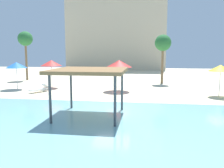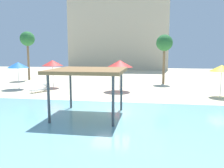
{
  "view_description": "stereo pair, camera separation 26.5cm",
  "coord_description": "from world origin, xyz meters",
  "px_view_note": "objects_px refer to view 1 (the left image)",
  "views": [
    {
      "loc": [
        2.21,
        -14.94,
        3.65
      ],
      "look_at": [
        -0.27,
        2.0,
        1.3
      ],
      "focal_mm": 36.72,
      "sensor_mm": 36.0,
      "label": 1
    },
    {
      "loc": [
        2.47,
        -14.9,
        3.65
      ],
      "look_at": [
        -0.27,
        2.0,
        1.3
      ],
      "focal_mm": 36.72,
      "sensor_mm": 36.0,
      "label": 2
    }
  ],
  "objects_px": {
    "beach_umbrella_yellow_3": "(221,68)",
    "lounge_chair_2": "(40,88)",
    "beach_umbrella_red_0": "(119,64)",
    "beach_umbrella_blue_4": "(16,65)",
    "palm_tree_0": "(163,44)",
    "shade_pavilion": "(90,72)",
    "beach_umbrella_red_6": "(51,63)",
    "palm_tree_1": "(25,40)"
  },
  "relations": [
    {
      "from": "shade_pavilion",
      "to": "palm_tree_1",
      "type": "relative_size",
      "value": 0.63
    },
    {
      "from": "beach_umbrella_yellow_3",
      "to": "beach_umbrella_blue_4",
      "type": "xyz_separation_m",
      "value": [
        -18.95,
        1.09,
        0.04
      ]
    },
    {
      "from": "shade_pavilion",
      "to": "beach_umbrella_blue_4",
      "type": "xyz_separation_m",
      "value": [
        -9.65,
        8.71,
        -0.15
      ]
    },
    {
      "from": "beach_umbrella_blue_4",
      "to": "palm_tree_1",
      "type": "xyz_separation_m",
      "value": [
        -2.96,
        7.39,
        2.9
      ]
    },
    {
      "from": "beach_umbrella_red_6",
      "to": "palm_tree_1",
      "type": "xyz_separation_m",
      "value": [
        -6.0,
        5.9,
        2.74
      ]
    },
    {
      "from": "beach_umbrella_red_6",
      "to": "palm_tree_0",
      "type": "distance_m",
      "value": 12.81
    },
    {
      "from": "beach_umbrella_blue_4",
      "to": "lounge_chair_2",
      "type": "height_order",
      "value": "beach_umbrella_blue_4"
    },
    {
      "from": "palm_tree_0",
      "to": "lounge_chair_2",
      "type": "bearing_deg",
      "value": -146.74
    },
    {
      "from": "shade_pavilion",
      "to": "beach_umbrella_yellow_3",
      "type": "height_order",
      "value": "shade_pavilion"
    },
    {
      "from": "beach_umbrella_blue_4",
      "to": "lounge_chair_2",
      "type": "distance_m",
      "value": 3.92
    },
    {
      "from": "palm_tree_0",
      "to": "palm_tree_1",
      "type": "distance_m",
      "value": 17.72
    },
    {
      "from": "shade_pavilion",
      "to": "beach_umbrella_blue_4",
      "type": "distance_m",
      "value": 13.0
    },
    {
      "from": "shade_pavilion",
      "to": "lounge_chair_2",
      "type": "distance_m",
      "value": 10.16
    },
    {
      "from": "beach_umbrella_red_0",
      "to": "lounge_chair_2",
      "type": "height_order",
      "value": "beach_umbrella_red_0"
    },
    {
      "from": "beach_umbrella_yellow_3",
      "to": "palm_tree_0",
      "type": "xyz_separation_m",
      "value": [
        -4.23,
        7.42,
        2.28
      ]
    },
    {
      "from": "beach_umbrella_red_6",
      "to": "palm_tree_1",
      "type": "distance_m",
      "value": 8.85
    },
    {
      "from": "shade_pavilion",
      "to": "palm_tree_0",
      "type": "bearing_deg",
      "value": 71.39
    },
    {
      "from": "beach_umbrella_red_0",
      "to": "lounge_chair_2",
      "type": "relative_size",
      "value": 1.52
    },
    {
      "from": "shade_pavilion",
      "to": "beach_umbrella_red_6",
      "type": "height_order",
      "value": "beach_umbrella_red_6"
    },
    {
      "from": "beach_umbrella_red_6",
      "to": "shade_pavilion",
      "type": "bearing_deg",
      "value": -57.03
    },
    {
      "from": "beach_umbrella_yellow_3",
      "to": "beach_umbrella_red_6",
      "type": "xyz_separation_m",
      "value": [
        -15.91,
        2.57,
        0.2
      ]
    },
    {
      "from": "palm_tree_0",
      "to": "palm_tree_1",
      "type": "relative_size",
      "value": 0.89
    },
    {
      "from": "lounge_chair_2",
      "to": "palm_tree_0",
      "type": "bearing_deg",
      "value": 153.19
    },
    {
      "from": "lounge_chair_2",
      "to": "beach_umbrella_blue_4",
      "type": "bearing_deg",
      "value": -83.52
    },
    {
      "from": "lounge_chair_2",
      "to": "shade_pavilion",
      "type": "bearing_deg",
      "value": 71.74
    },
    {
      "from": "palm_tree_0",
      "to": "palm_tree_1",
      "type": "height_order",
      "value": "palm_tree_1"
    },
    {
      "from": "beach_umbrella_red_6",
      "to": "beach_umbrella_red_0",
      "type": "bearing_deg",
      "value": -8.16
    },
    {
      "from": "beach_umbrella_blue_4",
      "to": "beach_umbrella_red_6",
      "type": "relative_size",
      "value": 0.94
    },
    {
      "from": "beach_umbrella_red_6",
      "to": "lounge_chair_2",
      "type": "distance_m",
      "value": 3.59
    },
    {
      "from": "beach_umbrella_red_0",
      "to": "beach_umbrella_red_6",
      "type": "height_order",
      "value": "beach_umbrella_red_0"
    },
    {
      "from": "beach_umbrella_yellow_3",
      "to": "lounge_chair_2",
      "type": "bearing_deg",
      "value": -179.17
    },
    {
      "from": "beach_umbrella_yellow_3",
      "to": "beach_umbrella_red_6",
      "type": "height_order",
      "value": "beach_umbrella_red_6"
    },
    {
      "from": "palm_tree_0",
      "to": "beach_umbrella_red_0",
      "type": "bearing_deg",
      "value": -127.08
    },
    {
      "from": "shade_pavilion",
      "to": "beach_umbrella_yellow_3",
      "type": "distance_m",
      "value": 12.02
    },
    {
      "from": "palm_tree_1",
      "to": "palm_tree_0",
      "type": "bearing_deg",
      "value": -3.41
    },
    {
      "from": "shade_pavilion",
      "to": "beach_umbrella_red_6",
      "type": "bearing_deg",
      "value": 122.97
    },
    {
      "from": "shade_pavilion",
      "to": "palm_tree_0",
      "type": "height_order",
      "value": "palm_tree_0"
    },
    {
      "from": "beach_umbrella_red_0",
      "to": "palm_tree_0",
      "type": "bearing_deg",
      "value": 52.92
    },
    {
      "from": "beach_umbrella_red_0",
      "to": "beach_umbrella_red_6",
      "type": "bearing_deg",
      "value": 171.84
    },
    {
      "from": "beach_umbrella_yellow_3",
      "to": "beach_umbrella_blue_4",
      "type": "bearing_deg",
      "value": 176.71
    },
    {
      "from": "shade_pavilion",
      "to": "beach_umbrella_yellow_3",
      "type": "relative_size",
      "value": 1.52
    },
    {
      "from": "beach_umbrella_red_0",
      "to": "lounge_chair_2",
      "type": "bearing_deg",
      "value": -166.24
    }
  ]
}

